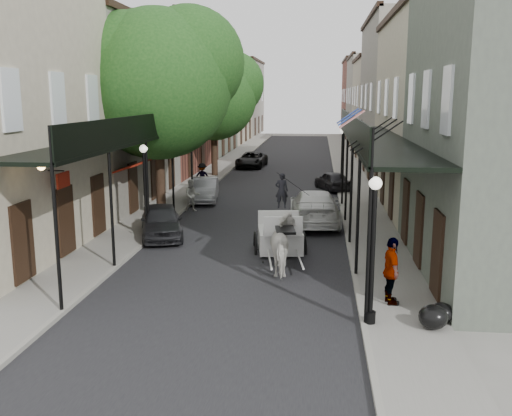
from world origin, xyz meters
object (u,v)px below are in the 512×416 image
(car_left_far, at_px, (252,160))
(car_left_mid, at_px, (205,190))
(lamppost_left, at_px, (145,189))
(lamppost_right_near, at_px, (373,249))
(lamppost_right_far, at_px, (342,159))
(car_left_near, at_px, (161,221))
(pedestrian_walking, at_px, (192,196))
(car_right_far, at_px, (332,181))
(car_right_near, at_px, (315,207))
(pedestrian_sidewalk_right, at_px, (391,271))
(horse, at_px, (285,245))
(tree_far, at_px, (219,93))
(pedestrian_sidewalk_left, at_px, (202,176))
(carriage, at_px, (279,218))
(tree_near, at_px, (167,78))

(car_left_far, bearing_deg, car_left_mid, -89.09)
(lamppost_left, bearing_deg, lamppost_right_near, -44.29)
(car_left_far, bearing_deg, lamppost_right_far, -55.66)
(car_left_near, bearing_deg, lamppost_right_near, -64.86)
(pedestrian_walking, distance_m, car_left_near, 5.32)
(car_right_far, bearing_deg, car_left_near, 41.34)
(car_left_mid, bearing_deg, car_right_near, -46.38)
(pedestrian_sidewalk_right, bearing_deg, car_left_mid, 20.80)
(pedestrian_walking, height_order, pedestrian_sidewalk_right, pedestrian_sidewalk_right)
(lamppost_right_far, relative_size, pedestrian_sidewalk_right, 1.99)
(car_right_near, bearing_deg, horse, 79.80)
(car_left_near, height_order, car_right_near, car_right_near)
(pedestrian_walking, distance_m, car_right_far, 10.17)
(car_left_mid, relative_size, car_right_far, 1.12)
(lamppost_right_near, bearing_deg, car_left_mid, 114.51)
(car_right_near, bearing_deg, tree_far, -68.07)
(lamppost_right_near, height_order, lamppost_right_far, same)
(pedestrian_walking, bearing_deg, tree_far, 73.41)
(pedestrian_sidewalk_left, relative_size, car_right_far, 0.46)
(pedestrian_walking, xyz_separation_m, car_left_far, (0.90, 17.76, -0.19))
(horse, height_order, car_right_far, horse)
(car_left_near, bearing_deg, pedestrian_walking, 71.56)
(car_left_near, bearing_deg, car_right_near, 10.01)
(carriage, bearing_deg, pedestrian_sidewalk_left, 105.68)
(carriage, distance_m, car_left_mid, 10.48)
(horse, bearing_deg, pedestrian_sidewalk_left, -77.01)
(pedestrian_walking, bearing_deg, lamppost_left, -116.00)
(lamppost_left, distance_m, car_left_mid, 8.65)
(pedestrian_walking, xyz_separation_m, car_left_mid, (0.07, 2.79, -0.17))
(horse, bearing_deg, carriage, -90.00)
(pedestrian_walking, xyz_separation_m, car_left_near, (-0.10, -5.32, -0.13))
(horse, bearing_deg, car_right_far, -104.53)
(pedestrian_walking, height_order, car_right_far, pedestrian_walking)
(carriage, bearing_deg, lamppost_left, 163.26)
(tree_near, bearing_deg, car_left_mid, 79.91)
(tree_near, bearing_deg, carriage, -42.24)
(lamppost_right_near, xyz_separation_m, lamppost_right_far, (0.00, 20.00, 0.00))
(car_left_mid, height_order, car_left_far, car_left_mid)
(tree_near, height_order, car_right_far, tree_near)
(tree_near, relative_size, carriage, 3.13)
(pedestrian_sidewalk_left, relative_size, pedestrian_sidewalk_right, 0.85)
(lamppost_right_near, distance_m, pedestrian_walking, 15.73)
(carriage, bearing_deg, car_left_mid, 108.84)
(horse, bearing_deg, car_right_near, -105.03)
(tree_far, relative_size, lamppost_left, 2.32)
(lamppost_left, xyz_separation_m, pedestrian_sidewalk_left, (-0.10, 11.70, -1.13))
(lamppost_left, relative_size, carriage, 1.21)
(lamppost_left, xyz_separation_m, car_left_mid, (0.67, 8.51, -1.41))
(lamppost_right_near, relative_size, car_left_mid, 0.95)
(tree_far, distance_m, lamppost_right_near, 27.74)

